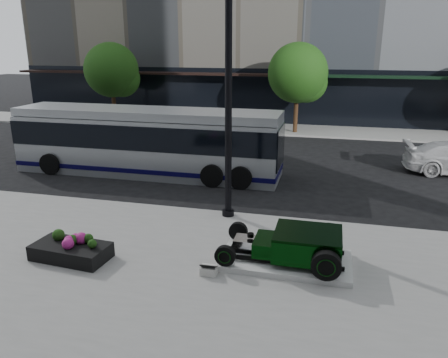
% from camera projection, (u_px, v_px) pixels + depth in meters
% --- Properties ---
extents(ground, '(120.00, 120.00, 0.00)m').
position_uv_depth(ground, '(238.00, 196.00, 17.02)').
color(ground, black).
rests_on(ground, ground).
extents(sidewalk_far, '(70.00, 4.00, 0.12)m').
position_uv_depth(sidewalk_far, '(281.00, 129.00, 29.98)').
color(sidewalk_far, gray).
rests_on(sidewalk_far, ground).
extents(street_trees, '(29.80, 3.80, 5.70)m').
position_uv_depth(street_trees, '(300.00, 75.00, 27.75)').
color(street_trees, black).
rests_on(street_trees, sidewalk_far).
extents(display_plinth, '(3.40, 1.80, 0.15)m').
position_uv_depth(display_plinth, '(285.00, 260.00, 11.55)').
color(display_plinth, silver).
rests_on(display_plinth, sidewalk_near).
extents(hot_rod, '(3.22, 2.00, 0.81)m').
position_uv_depth(hot_rod, '(299.00, 244.00, 11.32)').
color(hot_rod, black).
rests_on(hot_rod, display_plinth).
extents(info_plaque, '(0.40, 0.30, 0.31)m').
position_uv_depth(info_plaque, '(209.00, 270.00, 10.96)').
color(info_plaque, silver).
rests_on(info_plaque, sidewalk_near).
extents(lamppost, '(0.40, 0.40, 7.35)m').
position_uv_depth(lamppost, '(228.00, 115.00, 13.79)').
color(lamppost, black).
rests_on(lamppost, sidewalk_near).
extents(flower_planter, '(2.13, 1.18, 0.67)m').
position_uv_depth(flower_planter, '(71.00, 250.00, 11.75)').
color(flower_planter, black).
rests_on(flower_planter, sidewalk_near).
extents(transit_bus, '(12.12, 2.88, 2.92)m').
position_uv_depth(transit_bus, '(147.00, 141.00, 19.66)').
color(transit_bus, '#A4A9AD').
rests_on(transit_bus, ground).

